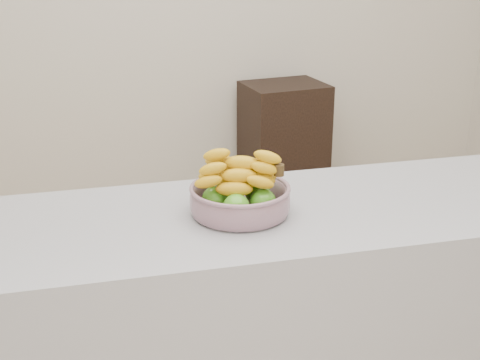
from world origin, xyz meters
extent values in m
cube|color=#9E9EA6|center=(0.00, -0.16, 0.45)|extent=(2.00, 0.60, 0.90)
cube|color=black|center=(0.62, 1.78, 0.41)|extent=(0.50, 0.42, 0.81)
cylinder|color=#8890A3|center=(-0.13, -0.16, 0.91)|extent=(0.24, 0.24, 0.01)
torus|color=#8890A3|center=(-0.13, -0.16, 0.98)|extent=(0.28, 0.28, 0.01)
sphere|color=#318E18|center=(-0.16, -0.22, 0.95)|extent=(0.07, 0.07, 0.07)
sphere|color=#318E18|center=(-0.08, -0.20, 0.95)|extent=(0.07, 0.07, 0.07)
sphere|color=#318E18|center=(-0.07, -0.12, 0.95)|extent=(0.07, 0.07, 0.07)
sphere|color=#318E18|center=(-0.15, -0.09, 0.95)|extent=(0.07, 0.07, 0.07)
sphere|color=#318E18|center=(-0.20, -0.15, 0.95)|extent=(0.07, 0.07, 0.07)
ellipsoid|color=yellow|center=(-0.16, -0.20, 0.99)|extent=(0.18, 0.09, 0.04)
ellipsoid|color=yellow|center=(-0.14, -0.16, 0.99)|extent=(0.18, 0.10, 0.04)
ellipsoid|color=yellow|center=(-0.12, -0.11, 0.99)|extent=(0.17, 0.12, 0.04)
ellipsoid|color=yellow|center=(-0.14, -0.18, 1.02)|extent=(0.18, 0.07, 0.04)
ellipsoid|color=yellow|center=(-0.12, -0.14, 1.02)|extent=(0.17, 0.13, 0.04)
ellipsoid|color=yellow|center=(-0.13, -0.16, 1.05)|extent=(0.18, 0.10, 0.04)
cylinder|color=#3A2912|center=(-0.03, -0.20, 1.03)|extent=(0.03, 0.03, 0.03)
camera|label=1|loc=(-0.55, -1.82, 1.64)|focal=50.00mm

